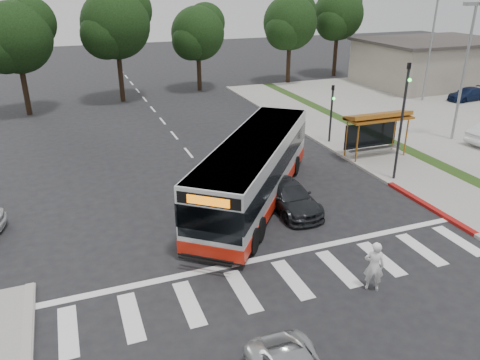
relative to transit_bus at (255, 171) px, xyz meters
name	(u,v)px	position (x,y,z in m)	size (l,w,h in m)	color
ground	(244,221)	(-1.28, -1.87, -1.63)	(140.00, 140.00, 0.00)	black
sidewalk_east	(350,142)	(9.72, 6.13, -1.57)	(4.00, 40.00, 0.12)	gray
curb_east	(325,145)	(7.72, 6.13, -1.56)	(0.30, 40.00, 0.15)	#9E9991
curb_east_red	(429,206)	(7.72, -3.87, -1.56)	(0.32, 6.00, 0.15)	maroon
parking_lot	(463,118)	(21.72, 8.13, -1.58)	(18.00, 36.00, 0.10)	gray
commercial_building	(432,64)	(28.72, 20.13, 0.57)	(14.00, 10.00, 4.40)	gray
building_roof_cap	(435,41)	(28.72, 20.13, 2.92)	(14.60, 10.60, 0.30)	#383330
crosswalk_ladder	(292,279)	(-1.28, -6.87, -1.63)	(18.00, 2.60, 0.01)	silver
bus_shelter	(377,121)	(9.52, 3.24, 0.72)	(4.20, 1.60, 2.86)	#A15D1A
traffic_signal_ne_tall	(403,113)	(8.32, -0.37, 2.24)	(0.18, 0.37, 6.50)	black
traffic_signal_ne_short	(332,108)	(8.32, 6.62, 0.84)	(0.18, 0.37, 4.00)	black
lot_light_front	(467,54)	(16.72, 4.13, 4.27)	(1.90, 0.35, 9.01)	gray
lot_light_mid	(432,35)	(22.72, 14.13, 4.27)	(1.90, 0.35, 9.01)	gray
tree_ne_a	(290,22)	(14.80, 26.20, 4.76)	(6.16, 5.74, 9.30)	black
tree_ne_b	(339,14)	(21.80, 28.20, 5.29)	(6.16, 5.74, 10.02)	black
tree_north_a	(116,23)	(-3.20, 24.20, 5.29)	(6.60, 6.15, 10.17)	black
tree_north_b	(198,32)	(4.79, 26.19, 4.03)	(5.72, 5.33, 8.43)	black
tree_north_c	(17,36)	(-11.20, 22.20, 4.66)	(6.16, 5.74, 9.30)	black
transit_bus	(255,171)	(0.00, 0.00, 0.00)	(2.74, 12.64, 3.27)	silver
pedestrian	(374,266)	(1.15, -8.41, -0.66)	(0.71, 0.46, 1.94)	white
dark_sedan	(289,196)	(1.22, -1.46, -0.96)	(1.88, 4.63, 1.34)	#222427
parked_car_3	(468,94)	(26.58, 12.67, -0.95)	(1.63, 4.02, 1.17)	#131F42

